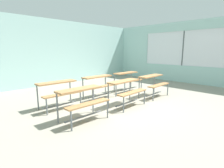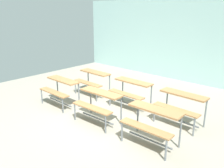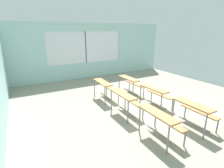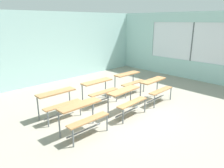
{
  "view_description": "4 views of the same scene",
  "coord_description": "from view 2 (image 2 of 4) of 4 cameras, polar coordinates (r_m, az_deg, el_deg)",
  "views": [
    {
      "loc": [
        -3.8,
        -3.3,
        1.6
      ],
      "look_at": [
        -0.04,
        0.48,
        0.57
      ],
      "focal_mm": 28.0,
      "sensor_mm": 36.0,
      "label": 1
    },
    {
      "loc": [
        3.65,
        -3.65,
        2.59
      ],
      "look_at": [
        -0.53,
        0.91,
        0.61
      ],
      "focal_mm": 37.34,
      "sensor_mm": 36.0,
      "label": 2
    },
    {
      "loc": [
        -4.2,
        3.93,
        2.6
      ],
      "look_at": [
        0.87,
        1.12,
        0.79
      ],
      "focal_mm": 27.63,
      "sensor_mm": 36.0,
      "label": 3
    },
    {
      "loc": [
        -4.2,
        -3.81,
        2.65
      ],
      "look_at": [
        0.71,
        1.26,
        0.47
      ],
      "focal_mm": 33.38,
      "sensor_mm": 36.0,
      "label": 4
    }
  ],
  "objects": [
    {
      "name": "ground",
      "position": [
        5.79,
        -2.28,
        -9.16
      ],
      "size": [
        10.0,
        9.0,
        0.05
      ],
      "primitive_type": "cube",
      "color": "gray"
    },
    {
      "name": "desk_bench_r1c1",
      "position": [
        6.34,
        4.64,
        -0.99
      ],
      "size": [
        1.1,
        0.6,
        0.74
      ],
      "rotation": [
        0.0,
        0.0,
        -0.01
      ],
      "color": "#A87547",
      "rests_on": "ground"
    },
    {
      "name": "desk_bench_r0c1",
      "position": [
        5.5,
        -3.43,
        -3.94
      ],
      "size": [
        1.12,
        0.64,
        0.74
      ],
      "rotation": [
        0.0,
        0.0,
        0.04
      ],
      "color": "#A87547",
      "rests_on": "ground"
    },
    {
      "name": "desk_bench_r1c2",
      "position": [
        5.61,
        16.48,
        -4.21
      ],
      "size": [
        1.11,
        0.61,
        0.74
      ],
      "rotation": [
        0.0,
        0.0,
        -0.02
      ],
      "color": "#A87547",
      "rests_on": "ground"
    },
    {
      "name": "desk_bench_r0c0",
      "position": [
        6.63,
        -12.61,
        -0.53
      ],
      "size": [
        1.1,
        0.59,
        0.74
      ],
      "rotation": [
        0.0,
        0.0,
        0.0
      ],
      "color": "#A87547",
      "rests_on": "ground"
    },
    {
      "name": "wall_back",
      "position": [
        9.0,
        18.49,
        9.84
      ],
      "size": [
        10.0,
        0.12,
        3.0
      ],
      "primitive_type": "cube",
      "color": "#A8D1CC",
      "rests_on": "ground"
    },
    {
      "name": "desk_bench_r0c2",
      "position": [
        4.66,
        9.7,
        -8.31
      ],
      "size": [
        1.11,
        0.62,
        0.74
      ],
      "rotation": [
        0.0,
        0.0,
        0.03
      ],
      "color": "#A87547",
      "rests_on": "ground"
    },
    {
      "name": "desk_bench_r1c0",
      "position": [
        7.3,
        -4.79,
        1.52
      ],
      "size": [
        1.11,
        0.61,
        0.74
      ],
      "rotation": [
        0.0,
        0.0,
        -0.01
      ],
      "color": "#A87547",
      "rests_on": "ground"
    }
  ]
}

